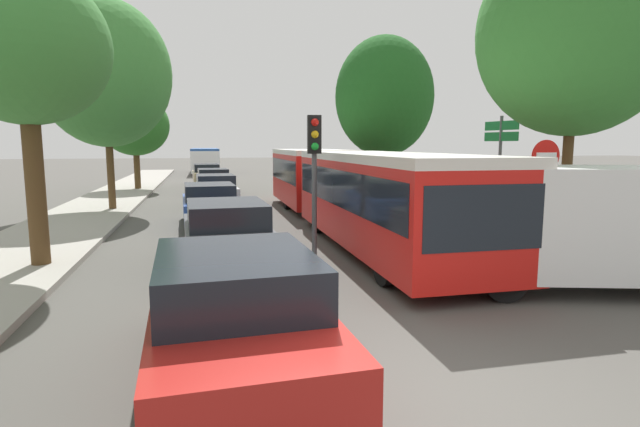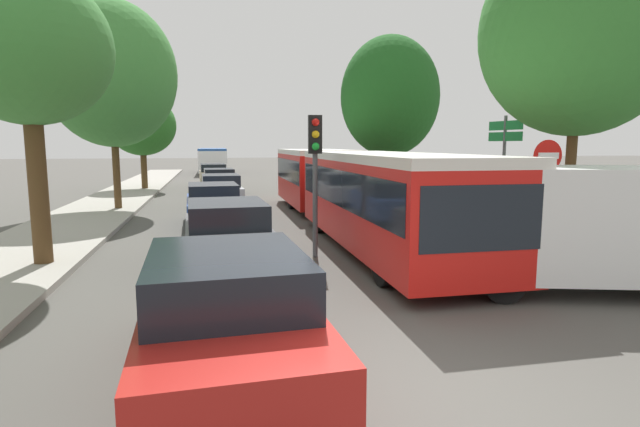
{
  "view_description": "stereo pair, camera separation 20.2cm",
  "coord_description": "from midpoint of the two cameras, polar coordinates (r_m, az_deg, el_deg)",
  "views": [
    {
      "loc": [
        -2.33,
        -4.76,
        2.72
      ],
      "look_at": [
        0.2,
        5.88,
        1.2
      ],
      "focal_mm": 28.0,
      "sensor_mm": 36.0,
      "label": 1
    },
    {
      "loc": [
        -2.13,
        -4.81,
        2.72
      ],
      "look_at": [
        0.2,
        5.88,
        1.2
      ],
      "focal_mm": 28.0,
      "sensor_mm": 36.0,
      "label": 2
    }
  ],
  "objects": [
    {
      "name": "ground_plane",
      "position": [
        5.94,
        11.94,
        -19.52
      ],
      "size": [
        200.0,
        200.0,
        0.0
      ],
      "primitive_type": "plane",
      "color": "#4F4C47"
    },
    {
      "name": "kerb_strip_left",
      "position": [
        27.34,
        -21.59,
        1.78
      ],
      "size": [
        3.2,
        54.13,
        0.14
      ],
      "primitive_type": "cube",
      "color": "#9E998E",
      "rests_on": "ground"
    },
    {
      "name": "articulated_bus",
      "position": [
        16.2,
        3.69,
        3.37
      ],
      "size": [
        2.69,
        16.88,
        2.5
      ],
      "rotation": [
        0.0,
        0.0,
        -1.58
      ],
      "color": "red",
      "rests_on": "ground"
    },
    {
      "name": "city_bus_rear",
      "position": [
        48.93,
        -12.04,
        6.13
      ],
      "size": [
        2.54,
        10.95,
        2.35
      ],
      "rotation": [
        0.0,
        0.0,
        1.56
      ],
      "color": "silver",
      "rests_on": "ground"
    },
    {
      "name": "queued_car_red",
      "position": [
        5.96,
        -9.57,
        -11.3
      ],
      "size": [
        2.03,
        4.43,
        1.52
      ],
      "rotation": [
        0.0,
        0.0,
        1.61
      ],
      "color": "#B21E19",
      "rests_on": "ground"
    },
    {
      "name": "queued_car_graphite",
      "position": [
        11.32,
        -10.06,
        -2.27
      ],
      "size": [
        1.96,
        4.29,
        1.47
      ],
      "rotation": [
        0.0,
        0.0,
        1.61
      ],
      "color": "#47474C",
      "rests_on": "ground"
    },
    {
      "name": "queued_car_blue",
      "position": [
        17.24,
        -11.78,
        1.06
      ],
      "size": [
        1.89,
        4.13,
        1.41
      ],
      "rotation": [
        0.0,
        0.0,
        1.61
      ],
      "color": "#284799",
      "rests_on": "ground"
    },
    {
      "name": "queued_car_silver",
      "position": [
        22.58,
        -11.03,
        2.65
      ],
      "size": [
        1.88,
        4.11,
        1.4
      ],
      "rotation": [
        0.0,
        0.0,
        1.61
      ],
      "color": "#B7BABF",
      "rests_on": "ground"
    },
    {
      "name": "queued_car_black",
      "position": [
        28.31,
        -11.26,
        3.67
      ],
      "size": [
        1.86,
        4.08,
        1.39
      ],
      "rotation": [
        0.0,
        0.0,
        1.61
      ],
      "color": "black",
      "rests_on": "ground"
    },
    {
      "name": "queued_car_tan",
      "position": [
        34.45,
        -11.95,
        4.4
      ],
      "size": [
        1.9,
        4.15,
        1.42
      ],
      "rotation": [
        0.0,
        0.0,
        1.61
      ],
      "color": "tan",
      "rests_on": "ground"
    },
    {
      "name": "white_van",
      "position": [
        10.54,
        29.46,
        -1.18
      ],
      "size": [
        5.34,
        3.26,
        2.31
      ],
      "rotation": [
        0.0,
        0.0,
        2.86
      ],
      "color": "white",
      "rests_on": "ground"
    },
    {
      "name": "traffic_light",
      "position": [
        11.93,
        -0.07,
        6.85
      ],
      "size": [
        0.35,
        0.38,
        3.4
      ],
      "rotation": [
        0.0,
        0.0,
        -1.69
      ],
      "color": "#56595E",
      "rests_on": "ground"
    },
    {
      "name": "no_entry_sign",
      "position": [
        12.21,
        24.86,
        3.22
      ],
      "size": [
        0.7,
        0.08,
        2.82
      ],
      "rotation": [
        0.0,
        0.0,
        -1.57
      ],
      "color": "#56595E",
      "rests_on": "ground"
    },
    {
      "name": "direction_sign_post",
      "position": [
        16.7,
        20.64,
        6.83
      ],
      "size": [
        0.31,
        1.39,
        3.6
      ],
      "rotation": [
        0.0,
        0.0,
        3.32
      ],
      "color": "#56595E",
      "rests_on": "ground"
    },
    {
      "name": "tree_left_mid",
      "position": [
        12.5,
        -29.88,
        15.64
      ],
      "size": [
        3.41,
        3.41,
        6.35
      ],
      "color": "#51381E",
      "rests_on": "ground"
    },
    {
      "name": "tree_left_far",
      "position": [
        21.98,
        -22.52,
        14.51
      ],
      "size": [
        5.08,
        5.08,
        8.35
      ],
      "color": "#51381E",
      "rests_on": "ground"
    },
    {
      "name": "tree_left_distant",
      "position": [
        31.31,
        -19.65,
        9.3
      ],
      "size": [
        3.89,
        3.89,
        5.6
      ],
      "color": "#51381E",
      "rests_on": "ground"
    },
    {
      "name": "tree_right_near",
      "position": [
        14.47,
        27.93,
        17.94
      ],
      "size": [
        4.78,
        4.78,
        8.02
      ],
      "color": "#51381E",
      "rests_on": "ground"
    },
    {
      "name": "tree_right_mid",
      "position": [
        25.7,
        8.21,
        13.1
      ],
      "size": [
        4.89,
        4.89,
        8.05
      ],
      "color": "#51381E",
      "rests_on": "ground"
    }
  ]
}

